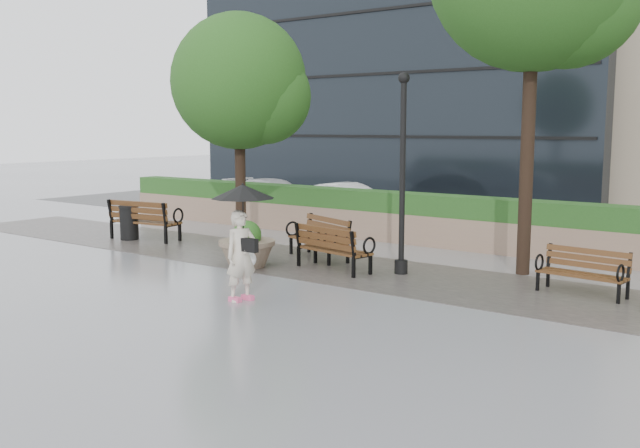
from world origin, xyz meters
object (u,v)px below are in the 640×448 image
Objects in this scene: planter_left at (247,249)px; trash_bin at (129,224)px; bench_1 at (319,247)px; car_right at (349,202)px; bench_3 at (582,282)px; pedestrian at (242,231)px; car_left at (275,196)px; bench_2 at (333,257)px; bench_0 at (145,228)px; lamppost at (402,187)px.

trash_bin is at bearing 169.90° from planter_left.
bench_1 is 7.01m from car_right.
car_right is at bearing 140.13° from bench_1.
planter_left reaches higher than bench_3.
pedestrian is (7.30, -3.27, 0.82)m from trash_bin.
bench_1 is at bearing 7.94° from trash_bin.
car_right reaches higher than trash_bin.
planter_left is 10.51m from car_left.
bench_2 is 2.13× the size of trash_bin.
car_left is at bearing 158.11° from bench_1.
bench_0 is at bearing 7.76° from bench_2.
car_right is (-5.81, 6.51, -1.24)m from lamppost.
car_left is 1.09× the size of car_right.
lamppost is at bearing 13.29° from bench_1.
bench_2 is at bearing -164.25° from bench_3.
pedestrian reaches higher than bench_1.
bench_0 is 2.39× the size of trash_bin.
pedestrian is (-4.79, -4.06, 1.02)m from bench_3.
bench_3 is at bearing -31.53° from pedestrian.
trash_bin reaches higher than bench_3.
bench_1 is at bearing -151.37° from car_right.
planter_left is (-1.76, -0.84, 0.12)m from bench_2.
planter_left is 5.35m from trash_bin.
car_left reaches higher than bench_2.
bench_3 is 0.40× the size of car_left.
trash_bin is 7.45m from car_right.
lamppost is 1.02× the size of car_left.
trash_bin is 8.04m from pedestrian.
bench_3 is at bearing 4.98° from lamppost.
car_right is at bearing -94.94° from car_left.
bench_0 reaches higher than trash_bin.
bench_0 is 1.30× the size of bench_3.
lamppost is (8.41, 0.47, 1.42)m from trash_bin.
bench_0 is at bearing -178.32° from lamppost.
bench_0 is at bearing -171.44° from bench_3.
bench_1 is 9.64m from car_left.
bench_1 is 0.52× the size of car_right.
bench_0 is 7.11m from car_right.
lamppost is (3.14, 1.41, 1.46)m from planter_left.
lamppost reaches higher than bench_0.
bench_0 is 0.51× the size of lamppost.
trash_bin is at bearing 159.68° from car_right.
bench_1 is 2.95m from lamppost.
bench_0 is 8.18m from lamppost.
bench_0 reaches higher than planter_left.
car_right reaches higher than bench_2.
trash_bin is 0.22× the size of car_left.
lamppost is at bearing -138.18° from car_right.
bench_0 is 0.57× the size of car_right.
bench_2 is 7.03m from trash_bin.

